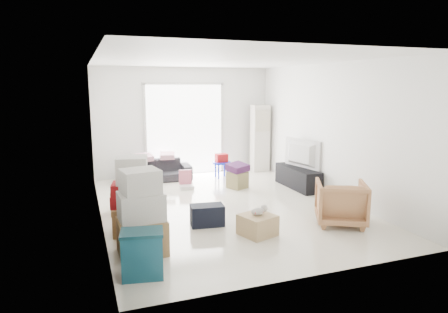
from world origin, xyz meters
TOP-DOWN VIEW (x-y plane):
  - room_shell at (0.00, 0.00)m, footprint 4.98×6.48m
  - sliding_door at (0.00, 2.98)m, footprint 2.10×0.04m
  - ac_tower at (1.95, 2.65)m, footprint 0.45×0.30m
  - tv_console at (2.00, 0.75)m, footprint 0.41×1.37m
  - television at (2.00, 0.75)m, footprint 0.83×1.19m
  - sofa at (-0.87, 2.50)m, footprint 1.73×0.60m
  - pillow_left at (-1.12, 2.48)m, footprint 0.43×0.37m
  - pillow_right at (-0.56, 2.55)m, footprint 0.41×0.35m
  - armchair at (1.44, -1.57)m, footprint 1.02×1.00m
  - storage_bins at (-1.90, -2.31)m, footprint 0.55×0.43m
  - box_stack_a at (-1.80, -1.63)m, footprint 0.65×0.54m
  - box_stack_b at (-1.80, -0.78)m, footprint 0.72×0.70m
  - box_stack_c at (-1.77, 0.24)m, footprint 0.65×0.56m
  - loose_box at (-1.36, 0.28)m, footprint 0.53×0.53m
  - duffel_bag at (-0.64, -0.88)m, footprint 0.57×0.39m
  - ottoman at (0.72, 1.18)m, footprint 0.48×0.48m
  - blanket at (0.72, 1.18)m, footprint 0.51×0.51m
  - kids_table at (0.72, 2.24)m, footprint 0.46×0.46m
  - toy_walker at (-0.36, 1.54)m, footprint 0.33×0.29m
  - wood_crate at (-0.05, -1.55)m, footprint 0.60×0.60m
  - plush_bunny at (-0.02, -1.54)m, footprint 0.28×0.16m

SIDE VIEW (x-z plane):
  - toy_walker at x=-0.36m, z-range -0.09..0.31m
  - wood_crate at x=-0.05m, z-range 0.00..0.31m
  - duffel_bag at x=-0.64m, z-range 0.00..0.34m
  - ottoman at x=0.72m, z-range 0.00..0.36m
  - loose_box at x=-1.36m, z-range 0.00..0.38m
  - box_stack_c at x=-1.77m, z-range 0.00..0.43m
  - tv_console at x=2.00m, z-range 0.00..0.46m
  - storage_bins at x=-1.90m, z-range 0.00..0.58m
  - sofa at x=-0.87m, z-range 0.00..0.66m
  - plush_bunny at x=-0.02m, z-range 0.31..0.45m
  - armchair at x=1.44m, z-range 0.00..0.79m
  - kids_table at x=0.72m, z-range 0.12..0.72m
  - blanket at x=0.72m, z-range 0.36..0.50m
  - box_stack_b at x=-1.80m, z-range -0.08..1.12m
  - box_stack_a at x=-1.80m, z-range -0.06..1.10m
  - television at x=2.00m, z-range 0.46..0.60m
  - pillow_left at x=-1.12m, z-range 0.66..0.78m
  - pillow_right at x=-0.56m, z-range 0.66..0.79m
  - ac_tower at x=1.95m, z-range 0.00..1.75m
  - sliding_door at x=0.00m, z-range 0.08..2.41m
  - room_shell at x=0.00m, z-range -0.24..2.94m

